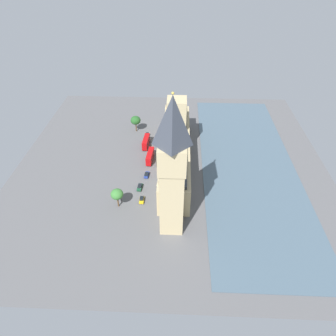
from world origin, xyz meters
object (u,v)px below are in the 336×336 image
clock_tower (172,168)px  double_decker_bus_near_tower (150,156)px  parliament_building (176,147)px  plane_tree_corner (117,194)px  double_decker_bus_kerbside (146,142)px  car_dark_green_opposite_hall (140,187)px  car_yellow_cab_midblock (142,200)px  car_blue_far_end (147,175)px  pedestrian_under_trees (161,142)px  car_white_by_river_gate (147,135)px  plane_tree_trailing (136,120)px  street_lamp_leading (120,194)px

clock_tower → double_decker_bus_near_tower: clock_tower is taller
parliament_building → plane_tree_corner: 39.40m
double_decker_bus_kerbside → car_dark_green_opposite_hall: size_ratio=2.24×
car_yellow_cab_midblock → car_blue_far_end: bearing=-91.3°
clock_tower → pedestrian_under_trees: bearing=-82.8°
plane_tree_corner → car_white_by_river_gate: bearing=-96.9°
car_dark_green_opposite_hall → plane_tree_trailing: (7.62, -48.30, 5.92)m
car_yellow_cab_midblock → pedestrian_under_trees: bearing=-96.8°
double_decker_bus_kerbside → pedestrian_under_trees: bearing=27.6°
car_yellow_cab_midblock → plane_tree_trailing: (9.37, -56.13, 5.92)m
car_white_by_river_gate → double_decker_bus_kerbside: bearing=94.7°
car_blue_far_end → plane_tree_trailing: size_ratio=0.49×
car_dark_green_opposite_hall → car_white_by_river_gate: bearing=-83.9°
clock_tower → plane_tree_trailing: bearing=-72.3°
plane_tree_trailing → plane_tree_corner: (-0.17, 59.42, -0.24)m
car_blue_far_end → car_dark_green_opposite_hall: (2.16, 8.55, 0.00)m
double_decker_bus_near_tower → pedestrian_under_trees: 16.93m
car_blue_far_end → pedestrian_under_trees: size_ratio=2.99×
parliament_building → plane_tree_trailing: (22.75, -27.17, -1.34)m
plane_tree_corner → car_yellow_cab_midblock: bearing=-160.3°
plane_tree_corner → street_lamp_leading: (-0.77, -2.45, -2.16)m
pedestrian_under_trees → parliament_building: bearing=148.7°
parliament_building → car_white_by_river_gate: (16.00, -21.76, -7.26)m
clock_tower → car_blue_far_end: size_ratio=12.04×
double_decker_bus_near_tower → plane_tree_trailing: 29.78m
pedestrian_under_trees → plane_tree_trailing: bearing=-5.6°
clock_tower → car_yellow_cab_midblock: size_ratio=13.33×
double_decker_bus_kerbside → street_lamp_leading: 42.56m
car_blue_far_end → car_dark_green_opposite_hall: size_ratio=0.95×
car_dark_green_opposite_hall → plane_tree_corner: (7.45, 11.12, 5.68)m
car_white_by_river_gate → car_yellow_cab_midblock: same height
pedestrian_under_trees → street_lamp_leading: street_lamp_leading is taller
plane_tree_trailing → street_lamp_leading: (-0.94, 56.97, -2.40)m
double_decker_bus_near_tower → car_dark_green_opposite_hall: bearing=-93.1°
double_decker_bus_near_tower → plane_tree_trailing: size_ratio=1.16×
parliament_building → car_dark_green_opposite_hall: size_ratio=14.80×
clock_tower → parliament_building: bearing=-90.8°
double_decker_bus_near_tower → plane_tree_corner: (10.14, 31.79, 3.93)m
double_decker_bus_kerbside → double_decker_bus_near_tower: (-3.27, 12.74, 0.00)m
plane_tree_trailing → car_blue_far_end: bearing=103.8°
car_yellow_cab_midblock → plane_tree_corner: (9.20, 3.29, 5.68)m
clock_tower → street_lamp_leading: 34.15m
double_decker_bus_kerbside → car_dark_green_opposite_hall: bearing=-85.4°
car_blue_far_end → car_dark_green_opposite_hall: same height
double_decker_bus_kerbside → pedestrian_under_trees: (-7.78, -3.46, -1.95)m
car_white_by_river_gate → pedestrian_under_trees: bearing=146.2°
parliament_building → car_blue_far_end: parliament_building is taller
car_yellow_cab_midblock → street_lamp_leading: size_ratio=0.65×
plane_tree_trailing → parliament_building: bearing=129.9°
double_decker_bus_near_tower → car_dark_green_opposite_hall: 20.92m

